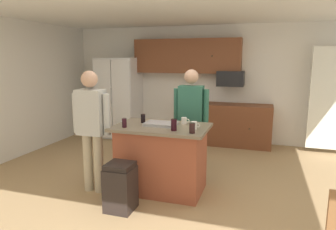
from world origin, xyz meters
TOP-DOWN VIEW (x-y plane):
  - floor at (0.00, 0.00)m, footprint 7.04×7.04m
  - ceiling at (0.00, 0.00)m, footprint 7.04×7.04m
  - back_wall at (0.00, 2.80)m, footprint 6.40×0.10m
  - french_door_window_panel at (2.60, 2.40)m, footprint 0.90×0.06m
  - cabinet_run_upper at (-0.40, 2.60)m, footprint 2.40×0.38m
  - cabinet_run_lower at (0.60, 2.48)m, footprint 1.80×0.63m
  - refrigerator at (-2.00, 2.38)m, footprint 0.93×0.76m
  - microwave_over_range at (0.60, 2.50)m, footprint 0.56×0.40m
  - kitchen_island at (-0.04, -0.21)m, footprint 1.30×0.85m
  - person_guest_by_door at (0.20, 0.55)m, footprint 0.57×0.22m
  - person_guest_right at (-0.95, -0.52)m, footprint 0.57×0.23m
  - mug_ceramic_white at (0.23, 0.01)m, footprint 0.12×0.08m
  - tumbler_amber at (0.47, -0.48)m, footprint 0.07×0.07m
  - glass_pilsner at (0.21, -0.42)m, footprint 0.08×0.08m
  - glass_stout_tall at (-0.36, -0.10)m, footprint 0.06×0.06m
  - glass_short_whisky at (-0.49, -0.44)m, footprint 0.06×0.06m
  - mug_blue_stoneware at (0.45, -0.27)m, footprint 0.12×0.08m
  - serving_tray at (-0.06, -0.18)m, footprint 0.44×0.30m
  - trash_bin at (-0.34, -0.91)m, footprint 0.34×0.34m

SIDE VIEW (x-z plane):
  - floor at x=0.00m, z-range 0.00..0.00m
  - trash_bin at x=-0.34m, z-range 0.00..0.61m
  - cabinet_run_lower at x=0.60m, z-range 0.00..0.90m
  - kitchen_island at x=-0.04m, z-range 0.01..0.96m
  - refrigerator at x=-2.00m, z-range 0.00..1.89m
  - serving_tray at x=-0.06m, z-range 0.95..0.99m
  - person_guest_by_door at x=0.20m, z-range 0.13..1.84m
  - person_guest_right at x=-0.95m, z-range 0.14..1.85m
  - mug_ceramic_white at x=0.23m, z-range 0.95..1.05m
  - mug_blue_stoneware at x=0.45m, z-range 0.95..1.06m
  - glass_short_whisky at x=-0.49m, z-range 0.95..1.07m
  - glass_stout_tall at x=-0.36m, z-range 0.95..1.08m
  - tumbler_amber at x=0.47m, z-range 0.95..1.08m
  - glass_pilsner at x=0.21m, z-range 0.95..1.10m
  - french_door_window_panel at x=2.60m, z-range 0.10..2.10m
  - back_wall at x=0.00m, z-range 0.00..2.60m
  - microwave_over_range at x=0.60m, z-range 1.29..1.61m
  - cabinet_run_upper at x=-0.40m, z-range 1.55..2.30m
  - ceiling at x=0.00m, z-range 2.60..2.60m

